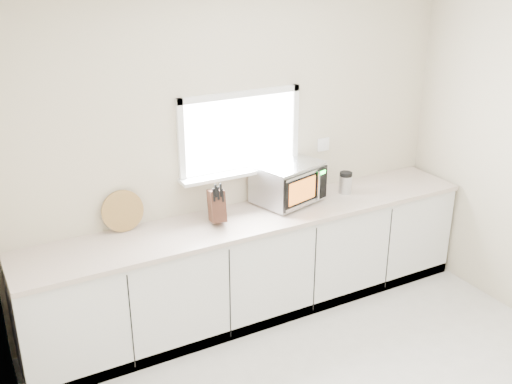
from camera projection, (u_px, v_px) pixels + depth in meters
back_wall at (239, 154)px, 5.02m from camera, size 4.00×0.17×2.70m
cabinets at (256, 266)px, 5.12m from camera, size 3.92×0.60×0.88m
countertop at (257, 218)px, 4.94m from camera, size 3.92×0.64×0.04m
microwave at (288, 182)px, 5.13m from camera, size 0.64×0.55×0.35m
knife_block at (217, 205)px, 4.75m from camera, size 0.16×0.26×0.35m
cutting_board at (123, 211)px, 4.61m from camera, size 0.33×0.08×0.33m
coffee_grinder at (345, 182)px, 5.35m from camera, size 0.14×0.14×0.20m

